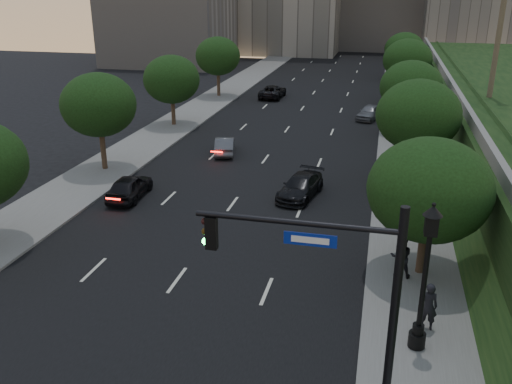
% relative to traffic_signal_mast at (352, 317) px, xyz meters
% --- Properties ---
extents(ground, '(160.00, 160.00, 0.00)m').
position_rel_traffic_signal_mast_xyz_m(ground, '(-7.76, 1.59, -3.67)').
color(ground, black).
rests_on(ground, ground).
extents(road_surface, '(16.00, 140.00, 0.02)m').
position_rel_traffic_signal_mast_xyz_m(road_surface, '(-7.76, 31.59, -3.66)').
color(road_surface, black).
rests_on(road_surface, ground).
extents(sidewalk_right, '(4.50, 140.00, 0.15)m').
position_rel_traffic_signal_mast_xyz_m(sidewalk_right, '(2.49, 31.59, -3.60)').
color(sidewalk_right, slate).
rests_on(sidewalk_right, ground).
extents(sidewalk_left, '(4.50, 140.00, 0.15)m').
position_rel_traffic_signal_mast_xyz_m(sidewalk_left, '(-18.01, 31.59, -3.60)').
color(sidewalk_left, slate).
rests_on(sidewalk_left, ground).
extents(parapet_wall, '(0.35, 90.00, 0.70)m').
position_rel_traffic_signal_mast_xyz_m(parapet_wall, '(5.74, 29.59, 0.68)').
color(parapet_wall, slate).
rests_on(parapet_wall, embankment).
extents(office_block_filler, '(18.00, 16.00, 14.00)m').
position_rel_traffic_signal_mast_xyz_m(office_block_filler, '(-33.76, 71.59, 3.33)').
color(office_block_filler, '#A09A93').
rests_on(office_block_filler, ground).
extents(tree_right_a, '(5.20, 5.20, 6.24)m').
position_rel_traffic_signal_mast_xyz_m(tree_right_a, '(2.54, 9.59, 0.35)').
color(tree_right_a, '#38281C').
rests_on(tree_right_a, ground).
extents(tree_right_b, '(5.20, 5.20, 6.74)m').
position_rel_traffic_signal_mast_xyz_m(tree_right_b, '(2.54, 21.59, 0.84)').
color(tree_right_b, '#38281C').
rests_on(tree_right_b, ground).
extents(tree_right_c, '(5.20, 5.20, 6.24)m').
position_rel_traffic_signal_mast_xyz_m(tree_right_c, '(2.54, 34.59, 0.35)').
color(tree_right_c, '#38281C').
rests_on(tree_right_c, ground).
extents(tree_right_d, '(5.20, 5.20, 6.74)m').
position_rel_traffic_signal_mast_xyz_m(tree_right_d, '(2.54, 48.59, 0.84)').
color(tree_right_d, '#38281C').
rests_on(tree_right_d, ground).
extents(tree_right_e, '(5.20, 5.20, 6.24)m').
position_rel_traffic_signal_mast_xyz_m(tree_right_e, '(2.54, 63.59, 0.35)').
color(tree_right_e, '#38281C').
rests_on(tree_right_e, ground).
extents(tree_left_b, '(5.00, 5.00, 6.71)m').
position_rel_traffic_signal_mast_xyz_m(tree_left_b, '(-18.06, 19.59, 0.90)').
color(tree_left_b, '#38281C').
rests_on(tree_left_b, ground).
extents(tree_left_c, '(5.00, 5.00, 6.34)m').
position_rel_traffic_signal_mast_xyz_m(tree_left_c, '(-18.06, 32.59, 0.53)').
color(tree_left_c, '#38281C').
rests_on(tree_left_c, ground).
extents(tree_left_d, '(5.00, 5.00, 6.71)m').
position_rel_traffic_signal_mast_xyz_m(tree_left_d, '(-18.06, 46.59, 0.90)').
color(tree_left_d, '#38281C').
rests_on(tree_left_d, ground).
extents(traffic_signal_mast, '(5.68, 0.56, 7.00)m').
position_rel_traffic_signal_mast_xyz_m(traffic_signal_mast, '(0.00, 0.00, 0.00)').
color(traffic_signal_mast, black).
rests_on(traffic_signal_mast, ground).
extents(street_lamp, '(0.64, 0.64, 5.62)m').
position_rel_traffic_signal_mast_xyz_m(street_lamp, '(2.19, 4.02, -1.04)').
color(street_lamp, black).
rests_on(street_lamp, ground).
extents(sedan_near_left, '(1.97, 4.34, 1.45)m').
position_rel_traffic_signal_mast_xyz_m(sedan_near_left, '(-14.05, 15.15, -2.95)').
color(sedan_near_left, black).
rests_on(sedan_near_left, ground).
extents(sedan_mid_left, '(2.26, 4.17, 1.30)m').
position_rel_traffic_signal_mast_xyz_m(sedan_mid_left, '(-11.08, 25.31, -3.02)').
color(sedan_mid_left, '#4F5056').
rests_on(sedan_mid_left, ground).
extents(sedan_far_left, '(2.49, 5.21, 1.43)m').
position_rel_traffic_signal_mast_xyz_m(sedan_far_left, '(-11.93, 47.44, -2.96)').
color(sedan_far_left, black).
rests_on(sedan_far_left, ground).
extents(sedan_near_right, '(2.69, 4.84, 1.33)m').
position_rel_traffic_signal_mast_xyz_m(sedan_near_right, '(-4.09, 17.70, -3.01)').
color(sedan_near_right, black).
rests_on(sedan_near_right, ground).
extents(sedan_far_right, '(2.78, 4.40, 1.40)m').
position_rel_traffic_signal_mast_xyz_m(sedan_far_right, '(-0.80, 39.26, -2.97)').
color(sedan_far_right, slate).
rests_on(sedan_far_right, ground).
extents(pedestrian_a, '(0.70, 0.47, 1.89)m').
position_rel_traffic_signal_mast_xyz_m(pedestrian_a, '(2.56, 5.21, -2.58)').
color(pedestrian_a, black).
rests_on(pedestrian_a, sidewalk_right).
extents(pedestrian_b, '(0.98, 0.79, 1.90)m').
position_rel_traffic_signal_mast_xyz_m(pedestrian_b, '(1.66, 8.96, -2.57)').
color(pedestrian_b, black).
rests_on(pedestrian_b, sidewalk_right).
extents(pedestrian_c, '(1.09, 0.77, 1.72)m').
position_rel_traffic_signal_mast_xyz_m(pedestrian_c, '(2.82, 15.84, -2.66)').
color(pedestrian_c, black).
rests_on(pedestrian_c, sidewalk_right).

